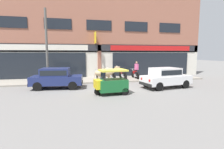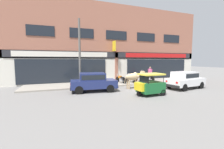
{
  "view_description": "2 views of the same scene",
  "coord_description": "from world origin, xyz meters",
  "px_view_note": "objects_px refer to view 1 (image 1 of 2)",
  "views": [
    {
      "loc": [
        -2.81,
        -12.01,
        2.5
      ],
      "look_at": [
        0.24,
        1.0,
        0.87
      ],
      "focal_mm": 28.0,
      "sensor_mm": 36.0,
      "label": 1
    },
    {
      "loc": [
        -6.51,
        -10.49,
        2.44
      ],
      "look_at": [
        -2.24,
        1.0,
        1.27
      ],
      "focal_mm": 24.0,
      "sensor_mm": 36.0,
      "label": 2
    }
  ],
  "objects_px": {
    "cow": "(105,73)",
    "motorcycle_0": "(100,75)",
    "motorcycle_3": "(135,74)",
    "car_0": "(166,77)",
    "pedestrian": "(137,68)",
    "car_1": "(56,77)",
    "motorcycle_2": "(123,75)",
    "utility_pole": "(47,46)",
    "motorcycle_1": "(111,75)",
    "auto_rickshaw": "(111,84)"
  },
  "relations": [
    {
      "from": "motorcycle_2",
      "to": "pedestrian",
      "type": "distance_m",
      "value": 1.48
    },
    {
      "from": "car_0",
      "to": "motorcycle_0",
      "type": "xyz_separation_m",
      "value": [
        -4.14,
        4.29,
        -0.3
      ]
    },
    {
      "from": "cow",
      "to": "motorcycle_0",
      "type": "relative_size",
      "value": 1.19
    },
    {
      "from": "car_0",
      "to": "motorcycle_1",
      "type": "bearing_deg",
      "value": 126.07
    },
    {
      "from": "car_1",
      "to": "motorcycle_2",
      "type": "bearing_deg",
      "value": 25.63
    },
    {
      "from": "cow",
      "to": "motorcycle_0",
      "type": "height_order",
      "value": "cow"
    },
    {
      "from": "utility_pole",
      "to": "motorcycle_3",
      "type": "bearing_deg",
      "value": 7.95
    },
    {
      "from": "auto_rickshaw",
      "to": "utility_pole",
      "type": "height_order",
      "value": "utility_pole"
    },
    {
      "from": "auto_rickshaw",
      "to": "motorcycle_3",
      "type": "relative_size",
      "value": 1.12
    },
    {
      "from": "cow",
      "to": "auto_rickshaw",
      "type": "bearing_deg",
      "value": -93.4
    },
    {
      "from": "car_0",
      "to": "utility_pole",
      "type": "bearing_deg",
      "value": 159.21
    },
    {
      "from": "car_0",
      "to": "cow",
      "type": "bearing_deg",
      "value": 159.01
    },
    {
      "from": "car_0",
      "to": "pedestrian",
      "type": "relative_size",
      "value": 2.36
    },
    {
      "from": "motorcycle_0",
      "to": "motorcycle_2",
      "type": "bearing_deg",
      "value": 1.54
    },
    {
      "from": "auto_rickshaw",
      "to": "pedestrian",
      "type": "distance_m",
      "value": 6.56
    },
    {
      "from": "motorcycle_3",
      "to": "utility_pole",
      "type": "xyz_separation_m",
      "value": [
        -7.75,
        -1.08,
        2.51
      ]
    },
    {
      "from": "car_1",
      "to": "pedestrian",
      "type": "xyz_separation_m",
      "value": [
        7.12,
        2.75,
        0.3
      ]
    },
    {
      "from": "motorcycle_1",
      "to": "utility_pole",
      "type": "distance_m",
      "value": 6.03
    },
    {
      "from": "motorcycle_1",
      "to": "motorcycle_3",
      "type": "distance_m",
      "value": 2.36
    },
    {
      "from": "car_0",
      "to": "utility_pole",
      "type": "distance_m",
      "value": 9.31
    },
    {
      "from": "car_1",
      "to": "utility_pole",
      "type": "bearing_deg",
      "value": 115.2
    },
    {
      "from": "motorcycle_3",
      "to": "motorcycle_2",
      "type": "bearing_deg",
      "value": 177.3
    },
    {
      "from": "motorcycle_3",
      "to": "pedestrian",
      "type": "bearing_deg",
      "value": 15.07
    },
    {
      "from": "motorcycle_0",
      "to": "pedestrian",
      "type": "distance_m",
      "value": 3.62
    },
    {
      "from": "cow",
      "to": "auto_rickshaw",
      "type": "xyz_separation_m",
      "value": [
        -0.16,
        -2.65,
        -0.35
      ]
    },
    {
      "from": "car_0",
      "to": "motorcycle_3",
      "type": "relative_size",
      "value": 2.09
    },
    {
      "from": "motorcycle_3",
      "to": "car_0",
      "type": "bearing_deg",
      "value": -80.72
    },
    {
      "from": "motorcycle_1",
      "to": "motorcycle_0",
      "type": "bearing_deg",
      "value": 175.51
    },
    {
      "from": "motorcycle_3",
      "to": "auto_rickshaw",
      "type": "bearing_deg",
      "value": -123.93
    },
    {
      "from": "car_1",
      "to": "pedestrian",
      "type": "bearing_deg",
      "value": 21.09
    },
    {
      "from": "motorcycle_0",
      "to": "motorcycle_3",
      "type": "distance_m",
      "value": 3.44
    },
    {
      "from": "car_1",
      "to": "utility_pole",
      "type": "distance_m",
      "value": 2.85
    },
    {
      "from": "motorcycle_3",
      "to": "pedestrian",
      "type": "relative_size",
      "value": 1.13
    },
    {
      "from": "cow",
      "to": "auto_rickshaw",
      "type": "height_order",
      "value": "cow"
    },
    {
      "from": "cow",
      "to": "car_0",
      "type": "bearing_deg",
      "value": -20.99
    },
    {
      "from": "motorcycle_2",
      "to": "motorcycle_3",
      "type": "height_order",
      "value": "same"
    },
    {
      "from": "cow",
      "to": "car_1",
      "type": "bearing_deg",
      "value": -179.87
    },
    {
      "from": "car_1",
      "to": "cow",
      "type": "bearing_deg",
      "value": 0.13
    },
    {
      "from": "car_0",
      "to": "motorcycle_2",
      "type": "distance_m",
      "value": 4.76
    },
    {
      "from": "cow",
      "to": "utility_pole",
      "type": "height_order",
      "value": "utility_pole"
    },
    {
      "from": "cow",
      "to": "motorcycle_0",
      "type": "distance_m",
      "value": 2.74
    },
    {
      "from": "auto_rickshaw",
      "to": "pedestrian",
      "type": "bearing_deg",
      "value": 55.28
    },
    {
      "from": "auto_rickshaw",
      "to": "utility_pole",
      "type": "xyz_separation_m",
      "value": [
        -4.15,
        4.27,
        2.37
      ]
    },
    {
      "from": "cow",
      "to": "motorcycle_2",
      "type": "distance_m",
      "value": 3.58
    },
    {
      "from": "cow",
      "to": "utility_pole",
      "type": "relative_size",
      "value": 0.37
    },
    {
      "from": "motorcycle_1",
      "to": "utility_pole",
      "type": "xyz_separation_m",
      "value": [
        -5.39,
        -0.99,
        2.51
      ]
    },
    {
      "from": "motorcycle_0",
      "to": "motorcycle_3",
      "type": "height_order",
      "value": "same"
    },
    {
      "from": "car_1",
      "to": "motorcycle_3",
      "type": "bearing_deg",
      "value": 21.2
    },
    {
      "from": "car_1",
      "to": "motorcycle_1",
      "type": "height_order",
      "value": "car_1"
    },
    {
      "from": "motorcycle_0",
      "to": "utility_pole",
      "type": "xyz_separation_m",
      "value": [
        -4.31,
        -1.08,
        2.51
      ]
    }
  ]
}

